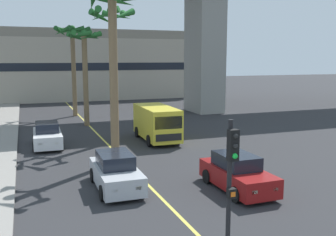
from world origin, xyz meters
name	(u,v)px	position (x,y,z in m)	size (l,w,h in m)	color
lane_stripe_center	(112,149)	(0.00, 24.00, 0.00)	(0.14, 56.00, 0.01)	#DBCC4C
pier_building_backdrop	(62,65)	(0.00, 55.77, 4.67)	(37.64, 8.04, 9.46)	#BCB29E
car_queue_front	(237,174)	(3.42, 14.62, 0.72)	(1.84, 4.10, 1.56)	maroon
car_queue_second	(47,136)	(-3.76, 26.14, 0.72)	(1.92, 4.14, 1.56)	white
car_queue_third	(116,172)	(-1.45, 16.64, 0.72)	(1.90, 4.13, 1.56)	#B7BABF
delivery_van	(157,122)	(3.42, 25.40, 1.29)	(2.27, 5.30, 2.36)	yellow
traffic_light_median_near	(231,180)	(-0.42, 8.51, 2.71)	(0.24, 0.37, 4.20)	black
palm_tree_near_median	(113,34)	(-0.53, 20.78, 6.90)	(2.95, 3.07, 9.23)	brown
palm_tree_mid_median	(73,45)	(-0.38, 39.14, 6.94)	(3.50, 3.56, 8.75)	brown
palm_tree_far_median	(85,53)	(-0.16, 33.20, 6.09)	(2.91, 3.05, 7.94)	brown
palm_tree_farthest_median	(112,43)	(0.61, 26.18, 6.65)	(3.04, 3.14, 8.99)	brown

